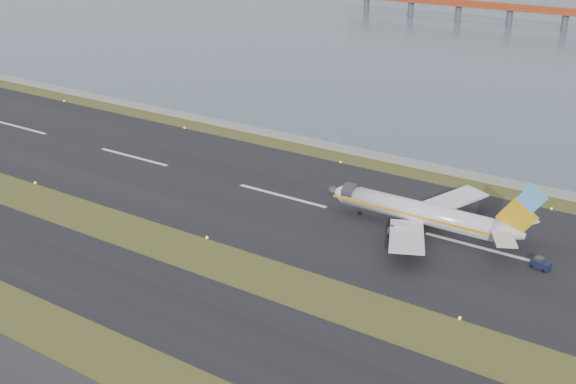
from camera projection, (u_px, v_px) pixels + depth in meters
name	position (u px, v px, depth m)	size (l,w,h in m)	color
ground	(177.00, 256.00, 116.38)	(1000.00, 1000.00, 0.00)	#3E491A
taxiway_strip	(122.00, 286.00, 107.16)	(1000.00, 18.00, 0.10)	black
runway_strip	(282.00, 196.00, 139.35)	(1000.00, 45.00, 0.10)	black
seawall	(357.00, 152.00, 162.17)	(1000.00, 2.50, 1.00)	gray
airliner	(425.00, 214.00, 123.28)	(38.52, 32.89, 12.80)	white
pushback_tug	(540.00, 264.00, 111.94)	(3.18, 2.33, 1.83)	#141937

